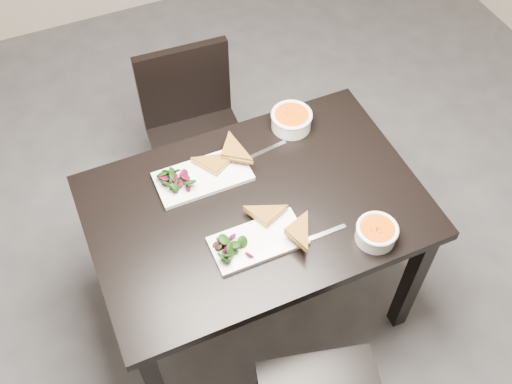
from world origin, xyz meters
TOP-DOWN VIEW (x-y plane):
  - ground at (0.00, 0.00)m, footprint 5.00×5.00m
  - table at (0.14, 0.11)m, footprint 1.20×0.80m
  - chair_far at (0.14, 0.81)m, footprint 0.44×0.44m
  - plate_near at (0.08, -0.04)m, footprint 0.32×0.16m
  - sandwich_near at (0.15, -0.03)m, footprint 0.20×0.17m
  - salad_near at (-0.02, -0.04)m, footprint 0.10×0.09m
  - soup_bowl_near at (0.46, -0.19)m, footprint 0.15×0.15m
  - cutlery_near at (0.30, -0.10)m, footprint 0.18×0.02m
  - plate_far at (0.01, 0.30)m, footprint 0.35×0.18m
  - sandwich_far at (0.07, 0.29)m, footprint 0.22×0.20m
  - salad_far at (-0.09, 0.30)m, footprint 0.11×0.10m
  - soup_bowl_far at (0.43, 0.41)m, footprint 0.16×0.16m
  - cutlery_far at (0.28, 0.33)m, footprint 0.18×0.04m

SIDE VIEW (x-z plane):
  - ground at x=0.00m, z-range 0.00..0.00m
  - chair_far at x=0.14m, z-range 0.06..0.91m
  - table at x=0.14m, z-range 0.28..1.03m
  - cutlery_near at x=0.30m, z-range 0.75..0.75m
  - cutlery_far at x=0.28m, z-range 0.75..0.75m
  - plate_near at x=0.08m, z-range 0.75..0.77m
  - plate_far at x=0.01m, z-range 0.75..0.77m
  - soup_bowl_near at x=0.46m, z-range 0.75..0.82m
  - salad_near at x=-0.02m, z-range 0.77..0.81m
  - soup_bowl_far at x=0.43m, z-range 0.75..0.83m
  - salad_far at x=-0.09m, z-range 0.77..0.82m
  - sandwich_near at x=0.15m, z-range 0.77..0.82m
  - sandwich_far at x=0.07m, z-range 0.77..0.82m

